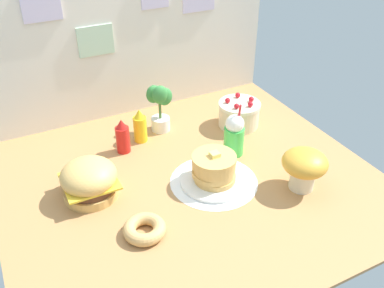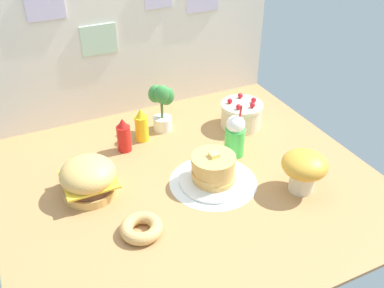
# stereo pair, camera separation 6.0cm
# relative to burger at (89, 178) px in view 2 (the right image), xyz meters

# --- Properties ---
(ground_plane) EXTENTS (2.10, 1.88, 0.02)m
(ground_plane) POSITION_rel_burger_xyz_m (0.54, -0.13, -0.11)
(ground_plane) COLOR #B27F4C
(back_wall) EXTENTS (2.10, 0.04, 1.08)m
(back_wall) POSITION_rel_burger_xyz_m (0.54, 0.81, 0.44)
(back_wall) COLOR silver
(back_wall) RESTS_ON ground_plane
(doily_mat) EXTENTS (0.50, 0.50, 0.00)m
(doily_mat) POSITION_rel_burger_xyz_m (0.66, -0.20, -0.10)
(doily_mat) COLOR white
(doily_mat) RESTS_ON ground_plane
(burger) EXTENTS (0.30, 0.30, 0.22)m
(burger) POSITION_rel_burger_xyz_m (0.00, 0.00, 0.00)
(burger) COLOR #DBA859
(burger) RESTS_ON ground_plane
(pancake_stack) EXTENTS (0.39, 0.39, 0.20)m
(pancake_stack) POSITION_rel_burger_xyz_m (0.66, -0.21, -0.02)
(pancake_stack) COLOR white
(pancake_stack) RESTS_ON doily_mat
(layer_cake) EXTENTS (0.29, 0.29, 0.21)m
(layer_cake) POSITION_rel_burger_xyz_m (1.12, 0.27, -0.02)
(layer_cake) COLOR beige
(layer_cake) RESTS_ON ground_plane
(ketchup_bottle) EXTENTS (0.09, 0.09, 0.23)m
(ketchup_bottle) POSITION_rel_burger_xyz_m (0.30, 0.33, 0.00)
(ketchup_bottle) COLOR red
(ketchup_bottle) RESTS_ON ground_plane
(mustard_bottle) EXTENTS (0.09, 0.09, 0.23)m
(mustard_bottle) POSITION_rel_burger_xyz_m (0.44, 0.39, 0.00)
(mustard_bottle) COLOR yellow
(mustard_bottle) RESTS_ON ground_plane
(cream_soda_cup) EXTENTS (0.13, 0.13, 0.34)m
(cream_soda_cup) POSITION_rel_burger_xyz_m (0.91, -0.01, 0.03)
(cream_soda_cup) COLOR green
(cream_soda_cup) RESTS_ON ground_plane
(donut_pink_glaze) EXTENTS (0.21, 0.21, 0.06)m
(donut_pink_glaze) POSITION_rel_burger_xyz_m (0.15, -0.41, -0.07)
(donut_pink_glaze) COLOR tan
(donut_pink_glaze) RESTS_ON ground_plane
(potted_plant) EXTENTS (0.17, 0.14, 0.35)m
(potted_plant) POSITION_rel_burger_xyz_m (0.62, 0.46, 0.08)
(potted_plant) COLOR white
(potted_plant) RESTS_ON ground_plane
(mushroom_stool) EXTENTS (0.25, 0.25, 0.24)m
(mushroom_stool) POSITION_rel_burger_xyz_m (1.07, -0.47, 0.04)
(mushroom_stool) COLOR beige
(mushroom_stool) RESTS_ON ground_plane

